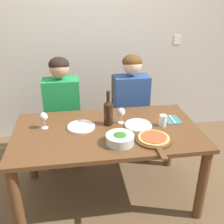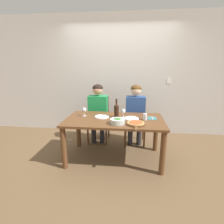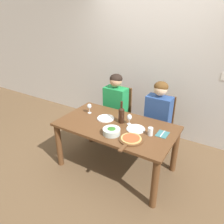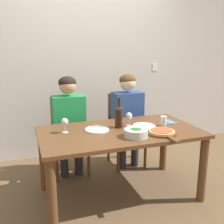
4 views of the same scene
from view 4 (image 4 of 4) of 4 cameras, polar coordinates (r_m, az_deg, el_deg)
The scene contains 16 objects.
ground_plane at distance 2.98m, azimuth 1.66°, elevation -17.44°, with size 40.00×40.00×0.00m, color brown.
back_wall at distance 3.85m, azimuth -5.62°, elevation 10.83°, with size 10.00×0.06×2.70m.
dining_table at distance 2.71m, azimuth 1.75°, elevation -6.38°, with size 1.62×0.89×0.73m.
chair_left at distance 3.34m, azimuth -9.53°, elevation -4.45°, with size 0.42×0.42×0.95m.
chair_right at distance 3.54m, azimuth 2.70°, elevation -3.21°, with size 0.42×0.42×0.95m.
person_woman at distance 3.17m, azimuth -9.33°, elevation -1.12°, with size 0.47×0.51×1.23m.
person_man at distance 3.38m, azimuth 3.48°, elevation -0.02°, with size 0.47×0.51×1.23m.
wine_bottle at distance 2.74m, azimuth 1.49°, elevation -0.86°, with size 0.08×0.08×0.32m.
broccoli_bowl at distance 2.49m, azimuth 5.25°, elevation -4.54°, with size 0.23×0.23×0.08m.
dinner_plate_left at distance 2.68m, azimuth -3.33°, elevation -3.84°, with size 0.25×0.25×0.02m.
dinner_plate_right at distance 2.81m, azimuth 6.98°, elevation -3.05°, with size 0.25×0.25×0.02m.
pizza_on_board at distance 2.61m, azimuth 10.89°, elevation -4.36°, with size 0.29×0.43×0.04m.
wine_glass_left at distance 2.61m, azimuth -10.25°, elevation -2.28°, with size 0.07×0.07×0.15m.
wine_glass_right at distance 2.80m, azimuth 3.70°, elevation -1.02°, with size 0.07×0.07×0.15m.
water_tumbler at distance 2.87m, azimuth 11.17°, elevation -1.94°, with size 0.07×0.07×0.11m.
fork_on_napkin at distance 3.03m, azimuth 12.24°, elevation -2.12°, with size 0.14×0.18×0.01m.
Camera 4 is at (-0.93, -2.37, 1.55)m, focal length 42.00 mm.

